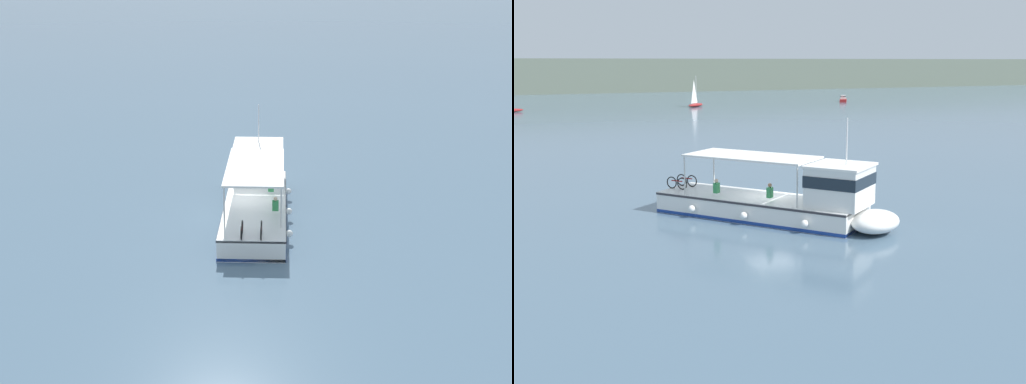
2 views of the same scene
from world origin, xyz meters
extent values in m
plane|color=slate|center=(0.00, 0.00, 0.00)|extent=(400.00, 400.00, 0.00)
cube|color=#606B5B|center=(0.00, 148.30, 4.28)|extent=(400.00, 28.00, 8.56)
cube|color=white|center=(-0.71, 0.07, 0.55)|extent=(9.08, 10.53, 1.10)
ellipsoid|color=white|center=(3.04, -4.87, 0.55)|extent=(3.68, 3.53, 1.01)
cube|color=navy|center=(-0.71, 0.07, 0.10)|extent=(9.12, 10.56, 0.16)
cube|color=#2D2D33|center=(-0.71, 0.07, 1.02)|extent=(9.13, 10.57, 0.10)
cube|color=white|center=(1.95, -3.43, 2.05)|extent=(3.74, 3.72, 1.90)
cube|color=#19232D|center=(1.95, -3.43, 2.38)|extent=(3.81, 3.79, 0.56)
cube|color=white|center=(1.95, -3.43, 3.06)|extent=(3.96, 3.94, 0.12)
cube|color=white|center=(-0.98, 0.43, 3.15)|extent=(6.40, 7.12, 0.10)
cylinder|color=silver|center=(2.07, -1.34, 2.10)|extent=(0.08, 0.08, 2.00)
cylinder|color=silver|center=(-0.10, -2.98, 2.10)|extent=(0.08, 0.08, 2.00)
cylinder|color=silver|center=(-1.87, 3.84, 2.10)|extent=(0.08, 0.08, 2.00)
cylinder|color=silver|center=(-4.03, 2.19, 2.10)|extent=(0.08, 0.08, 2.00)
cylinder|color=silver|center=(2.13, -3.67, 4.22)|extent=(0.06, 0.06, 2.20)
sphere|color=white|center=(-0.07, -3.71, 0.50)|extent=(0.36, 0.36, 0.36)
sphere|color=white|center=(-2.07, -1.09, 0.50)|extent=(0.36, 0.36, 0.36)
sphere|color=white|center=(-3.94, 1.38, 0.50)|extent=(0.36, 0.36, 0.36)
torus|color=black|center=(-3.11, 3.96, 1.43)|extent=(0.45, 0.56, 0.66)
torus|color=black|center=(-3.53, 4.52, 1.43)|extent=(0.45, 0.56, 0.66)
cylinder|color=maroon|center=(-3.32, 4.24, 1.55)|extent=(0.47, 0.59, 0.06)
torus|color=black|center=(-3.82, 3.42, 1.43)|extent=(0.45, 0.56, 0.66)
torus|color=black|center=(-4.25, 3.98, 1.43)|extent=(0.45, 0.56, 0.66)
cylinder|color=maroon|center=(-4.04, 3.70, 1.55)|extent=(0.47, 0.59, 0.06)
cube|color=#338C4C|center=(-2.73, 0.95, 1.56)|extent=(0.39, 0.37, 0.52)
sphere|color=beige|center=(-2.73, 0.95, 1.93)|extent=(0.20, 0.20, 0.20)
cube|color=#338C4C|center=(-0.72, -1.23, 1.56)|extent=(0.39, 0.37, 0.52)
sphere|color=#9E7051|center=(-0.72, -1.23, 1.93)|extent=(0.20, 0.20, 0.20)
cube|color=maroon|center=(51.78, 80.76, 0.28)|extent=(3.00, 3.75, 0.56)
cube|color=white|center=(52.11, 81.29, 0.91)|extent=(1.74, 1.92, 0.70)
cube|color=#19232D|center=(52.11, 81.29, 1.09)|extent=(1.76, 1.94, 0.28)
ellipsoid|color=maroon|center=(20.94, 79.54, 0.30)|extent=(4.37, 4.40, 0.60)
cylinder|color=silver|center=(21.15, 79.75, 3.00)|extent=(0.08, 0.08, 4.80)
pyramid|color=white|center=(20.57, 79.13, 2.69)|extent=(1.24, 1.25, 4.08)
camera|label=1|loc=(-22.62, 26.68, 13.52)|focal=48.37mm
camera|label=2|loc=(-13.20, -29.18, 7.89)|focal=44.63mm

